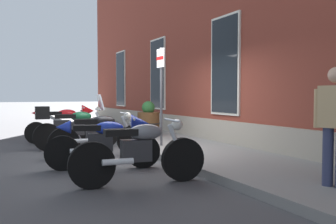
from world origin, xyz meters
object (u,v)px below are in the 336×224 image
motorcycle_grey_naked (140,152)px  pedestrian_tan_coat (335,121)px  motorcycle_green_touring (73,127)px  barrel_planter (148,121)px  motorcycle_blue_sport (108,139)px  motorcycle_red_sport (67,122)px  parking_sign (161,82)px  motorcycle_black_naked (100,135)px

motorcycle_grey_naked → pedestrian_tan_coat: (1.73, 2.04, 0.52)m
motorcycle_green_touring → barrel_planter: motorcycle_green_touring is taller
motorcycle_green_touring → motorcycle_blue_sport: bearing=2.2°
motorcycle_red_sport → motorcycle_grey_naked: motorcycle_red_sport is taller
motorcycle_red_sport → parking_sign: parking_sign is taller
pedestrian_tan_coat → barrel_planter: pedestrian_tan_coat is taller
motorcycle_blue_sport → pedestrian_tan_coat: 3.77m
motorcycle_red_sport → barrel_planter: size_ratio=2.01×
motorcycle_black_naked → barrel_planter: barrel_planter is taller
motorcycle_black_naked → parking_sign: bearing=94.9°
motorcycle_blue_sport → parking_sign: (-1.47, 1.74, 1.10)m
motorcycle_red_sport → parking_sign: (2.57, 1.75, 1.07)m
pedestrian_tan_coat → parking_sign: (-4.53, -0.41, 0.64)m
motorcycle_red_sport → barrel_planter: 2.43m
motorcycle_grey_naked → pedestrian_tan_coat: 2.73m
motorcycle_black_naked → motorcycle_grey_naked: size_ratio=1.03×
motorcycle_blue_sport → barrel_planter: 4.56m
motorcycle_blue_sport → motorcycle_grey_naked: motorcycle_blue_sport is taller
motorcycle_black_naked → motorcycle_green_touring: bearing=-167.2°
motorcycle_grey_naked → motorcycle_green_touring: bearing=-177.0°
motorcycle_green_touring → motorcycle_grey_naked: motorcycle_green_touring is taller
motorcycle_grey_naked → pedestrian_tan_coat: bearing=49.6°
motorcycle_red_sport → motorcycle_grey_naked: 5.37m
pedestrian_tan_coat → barrel_planter: bearing=177.8°
motorcycle_black_naked → motorcycle_blue_sport: 1.36m
motorcycle_red_sport → pedestrian_tan_coat: pedestrian_tan_coat is taller
pedestrian_tan_coat → motorcycle_red_sport: bearing=-163.1°
parking_sign → barrel_planter: (-2.40, 0.68, -1.09)m
motorcycle_red_sport → barrel_planter: bearing=85.8°
motorcycle_grey_naked → parking_sign: size_ratio=0.89×
motorcycle_blue_sport → pedestrian_tan_coat: size_ratio=1.28×
motorcycle_black_naked → parking_sign: parking_sign is taller
motorcycle_green_touring → pedestrian_tan_coat: size_ratio=1.34×
motorcycle_red_sport → motorcycle_black_naked: motorcycle_red_sport is taller
motorcycle_green_touring → pedestrian_tan_coat: (5.79, 2.25, 0.45)m
motorcycle_black_naked → motorcycle_blue_sport: bearing=-9.0°
motorcycle_blue_sport → parking_sign: 2.53m
parking_sign → motorcycle_green_touring: bearing=-124.3°
motorcycle_black_naked → motorcycle_blue_sport: (1.34, -0.21, 0.06)m
motorcycle_black_naked → parking_sign: (-0.13, 1.52, 1.17)m
motorcycle_black_naked → barrel_planter: bearing=139.0°
motorcycle_red_sport → parking_sign: size_ratio=0.88×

